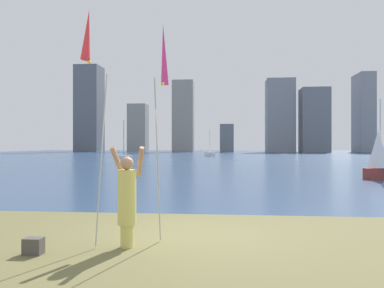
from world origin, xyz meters
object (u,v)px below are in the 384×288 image
at_px(kite_flag_right, 164,60).
at_px(person, 127,198).
at_px(kite_flag_left, 88,44).
at_px(sailboat_1, 210,154).
at_px(bag, 33,246).
at_px(sailboat_3, 124,156).
at_px(sailboat_0, 379,155).

bearing_deg(kite_flag_right, person, -122.63).
relative_size(kite_flag_left, sailboat_1, 0.97).
height_order(person, kite_flag_right, kite_flag_right).
distance_m(bag, sailboat_3, 45.46).
height_order(bag, sailboat_3, sailboat_3).
xyz_separation_m(kite_flag_left, sailboat_1, (-0.56, 55.78, -3.22)).
bearing_deg(sailboat_3, kite_flag_left, -75.26).
distance_m(kite_flag_left, bag, 3.57).
bearing_deg(sailboat_3, sailboat_0, -52.27).
relative_size(kite_flag_left, sailboat_3, 0.81).
distance_m(bag, sailboat_1, 55.87).
xyz_separation_m(sailboat_0, sailboat_3, (-22.19, 28.68, -1.02)).
bearing_deg(person, kite_flag_right, 69.54).
bearing_deg(bag, kite_flag_left, 4.94).
bearing_deg(sailboat_1, kite_flag_right, -88.29).
relative_size(kite_flag_right, sailboat_0, 0.98).
distance_m(kite_flag_left, sailboat_0, 18.85).
distance_m(sailboat_0, sailboat_1, 41.87).
distance_m(person, bag, 1.76).
xyz_separation_m(kite_flag_right, sailboat_0, (9.52, 14.09, -2.26)).
relative_size(sailboat_1, sailboat_3, 0.84).
bearing_deg(sailboat_1, person, -88.87).
relative_size(kite_flag_right, sailboat_3, 0.83).
xyz_separation_m(person, sailboat_0, (10.05, 14.92, 0.42)).
bearing_deg(kite_flag_right, sailboat_0, 55.96).
bearing_deg(kite_flag_left, person, 43.79).
xyz_separation_m(person, sailboat_3, (-12.14, 43.60, -0.60)).
xyz_separation_m(bag, sailboat_1, (0.38, 55.87, 0.22)).
distance_m(bag, sailboat_0, 19.36).
distance_m(person, kite_flag_right, 2.86).
bearing_deg(sailboat_0, sailboat_3, 127.73).
bearing_deg(bag, sailboat_0, 53.41).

